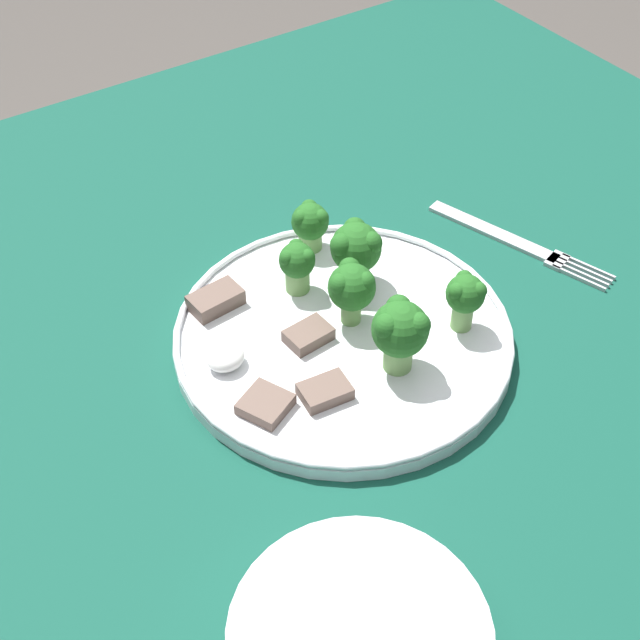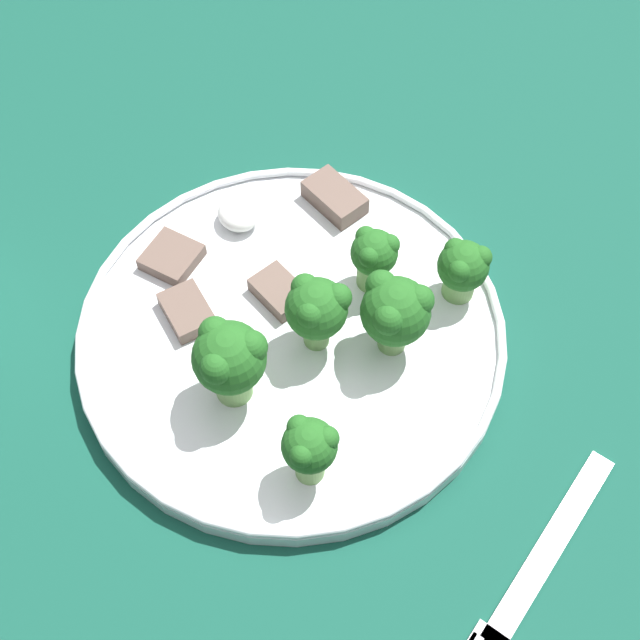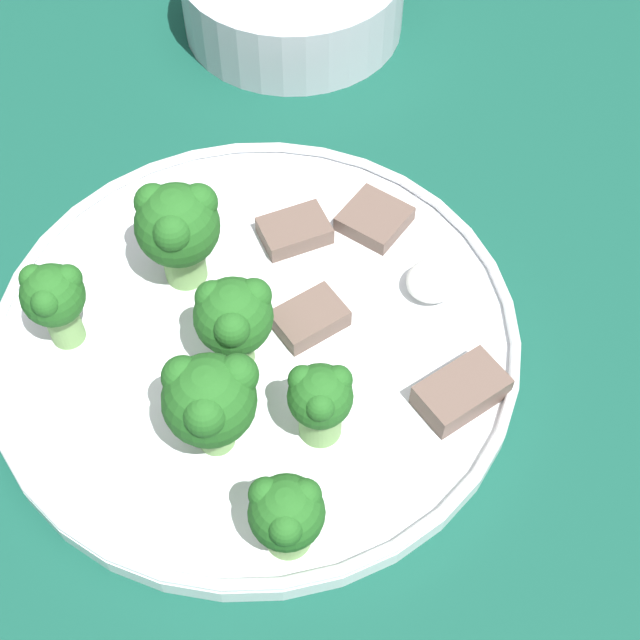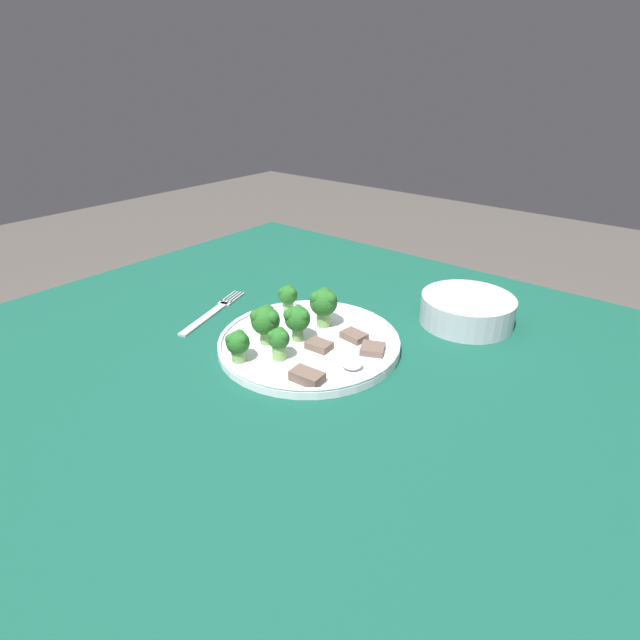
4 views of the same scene
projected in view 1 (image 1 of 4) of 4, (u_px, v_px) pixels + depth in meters
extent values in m
cube|color=#114738|center=(365.00, 335.00, 0.80)|extent=(1.06, 1.01, 0.03)
cylinder|color=brown|center=(429.00, 220.00, 1.50)|extent=(0.06, 0.06, 0.69)
cylinder|color=white|center=(343.00, 339.00, 0.76)|extent=(0.29, 0.29, 0.01)
torus|color=white|center=(343.00, 331.00, 0.76)|extent=(0.29, 0.29, 0.01)
cube|color=#B2B2B7|center=(493.00, 232.00, 0.87)|extent=(0.06, 0.14, 0.00)
cube|color=#B2B2B7|center=(557.00, 261.00, 0.84)|extent=(0.03, 0.02, 0.00)
cube|color=#B2B2B7|center=(578.00, 278.00, 0.82)|extent=(0.02, 0.05, 0.00)
cube|color=#B2B2B7|center=(582.00, 274.00, 0.83)|extent=(0.02, 0.05, 0.00)
cube|color=#B2B2B7|center=(585.00, 270.00, 0.83)|extent=(0.02, 0.05, 0.00)
cube|color=#B2B2B7|center=(588.00, 267.00, 0.84)|extent=(0.02, 0.05, 0.00)
cylinder|color=#709E56|center=(398.00, 355.00, 0.72)|extent=(0.02, 0.02, 0.03)
sphere|color=#215B1E|center=(400.00, 329.00, 0.70)|extent=(0.05, 0.05, 0.05)
sphere|color=#215B1E|center=(387.00, 327.00, 0.69)|extent=(0.02, 0.02, 0.02)
sphere|color=#215B1E|center=(418.00, 325.00, 0.69)|extent=(0.02, 0.02, 0.02)
sphere|color=#215B1E|center=(399.00, 307.00, 0.70)|extent=(0.02, 0.02, 0.02)
cylinder|color=#709E56|center=(297.00, 279.00, 0.79)|extent=(0.02, 0.02, 0.02)
sphere|color=#215B1E|center=(297.00, 260.00, 0.78)|extent=(0.03, 0.03, 0.03)
sphere|color=#215B1E|center=(287.00, 258.00, 0.77)|extent=(0.01, 0.01, 0.01)
sphere|color=#215B1E|center=(307.00, 257.00, 0.77)|extent=(0.01, 0.01, 0.01)
sphere|color=#215B1E|center=(296.00, 247.00, 0.78)|extent=(0.01, 0.01, 0.01)
cylinder|color=#709E56|center=(462.00, 315.00, 0.76)|extent=(0.02, 0.02, 0.03)
sphere|color=#215B1E|center=(465.00, 294.00, 0.74)|extent=(0.03, 0.03, 0.03)
sphere|color=#215B1E|center=(457.00, 292.00, 0.73)|extent=(0.02, 0.02, 0.02)
sphere|color=#215B1E|center=(478.00, 291.00, 0.73)|extent=(0.02, 0.02, 0.02)
sphere|color=#215B1E|center=(464.00, 279.00, 0.74)|extent=(0.02, 0.02, 0.02)
cylinder|color=#709E56|center=(350.00, 309.00, 0.76)|extent=(0.02, 0.02, 0.02)
sphere|color=#215B1E|center=(351.00, 286.00, 0.74)|extent=(0.04, 0.04, 0.04)
sphere|color=#215B1E|center=(339.00, 283.00, 0.73)|extent=(0.02, 0.02, 0.02)
sphere|color=#215B1E|center=(364.00, 282.00, 0.73)|extent=(0.02, 0.02, 0.02)
sphere|color=#215B1E|center=(349.00, 268.00, 0.75)|extent=(0.02, 0.02, 0.02)
cylinder|color=#709E56|center=(355.00, 272.00, 0.80)|extent=(0.02, 0.02, 0.02)
sphere|color=#215B1E|center=(356.00, 248.00, 0.78)|extent=(0.05, 0.05, 0.05)
sphere|color=#215B1E|center=(343.00, 244.00, 0.77)|extent=(0.02, 0.02, 0.02)
sphere|color=#215B1E|center=(371.00, 243.00, 0.77)|extent=(0.02, 0.02, 0.02)
sphere|color=#215B1E|center=(355.00, 229.00, 0.78)|extent=(0.02, 0.02, 0.02)
cylinder|color=#709E56|center=(310.00, 240.00, 0.84)|extent=(0.02, 0.02, 0.02)
sphere|color=#215B1E|center=(310.00, 222.00, 0.82)|extent=(0.04, 0.04, 0.04)
sphere|color=#215B1E|center=(300.00, 219.00, 0.81)|extent=(0.02, 0.02, 0.02)
sphere|color=#215B1E|center=(320.00, 218.00, 0.81)|extent=(0.02, 0.02, 0.02)
sphere|color=#215B1E|center=(309.00, 208.00, 0.82)|extent=(0.02, 0.02, 0.02)
cube|color=brown|center=(325.00, 391.00, 0.70)|extent=(0.04, 0.03, 0.01)
cube|color=brown|center=(216.00, 300.00, 0.78)|extent=(0.05, 0.03, 0.02)
cube|color=brown|center=(265.00, 404.00, 0.70)|extent=(0.05, 0.05, 0.01)
cube|color=brown|center=(307.00, 333.00, 0.75)|extent=(0.04, 0.03, 0.01)
ellipsoid|color=white|center=(225.00, 358.00, 0.73)|extent=(0.03, 0.03, 0.02)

